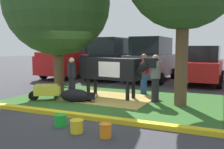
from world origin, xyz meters
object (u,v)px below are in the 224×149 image
(calf_lying, at_px, (76,96))
(pickup_truck_black, at_px, (74,60))
(cow_holstein, at_px, (113,69))
(bucket_orange, at_px, (105,130))
(sedan_red, at_px, (203,65))
(suv_black, at_px, (113,58))
(suv_dark_grey, at_px, (152,59))
(person_visitor_near, at_px, (72,76))
(person_visitor_far, at_px, (155,77))
(person_handler, at_px, (144,73))
(shade_tree_left, at_px, (57,3))
(bucket_green, at_px, (61,120))
(bucket_yellow, at_px, (77,126))
(wheelbarrow, at_px, (47,90))

(calf_lying, height_order, pickup_truck_black, pickup_truck_black)
(cow_holstein, height_order, bucket_orange, cow_holstein)
(calf_lying, xyz_separation_m, sedan_red, (3.74, 6.73, 0.75))
(suv_black, bearing_deg, suv_dark_grey, -0.36)
(person_visitor_near, xyz_separation_m, suv_dark_grey, (1.50, 6.19, 0.44))
(suv_black, bearing_deg, pickup_truck_black, -177.22)
(person_visitor_far, xyz_separation_m, suv_black, (-4.14, 5.74, 0.36))
(cow_holstein, relative_size, pickup_truck_black, 0.57)
(person_handler, bearing_deg, suv_dark_grey, 100.57)
(suv_black, bearing_deg, shade_tree_left, -87.91)
(cow_holstein, height_order, calf_lying, cow_holstein)
(person_visitor_near, xyz_separation_m, bucket_green, (1.67, -3.12, -0.68))
(shade_tree_left, relative_size, person_visitor_far, 3.43)
(person_handler, xyz_separation_m, pickup_truck_black, (-6.06, 4.22, 0.21))
(shade_tree_left, height_order, suv_dark_grey, shade_tree_left)
(person_visitor_near, relative_size, suv_black, 0.33)
(cow_holstein, xyz_separation_m, person_visitor_far, (1.66, -0.07, -0.21))
(person_visitor_near, bearing_deg, sedan_red, 54.37)
(calf_lying, height_order, sedan_red, sedan_red)
(person_handler, relative_size, sedan_red, 0.38)
(person_visitor_near, height_order, bucket_green, person_visitor_near)
(calf_lying, xyz_separation_m, bucket_yellow, (1.68, -2.69, -0.08))
(bucket_orange, relative_size, suv_black, 0.07)
(person_handler, distance_m, suv_black, 5.48)
(shade_tree_left, xyz_separation_m, bucket_yellow, (3.06, -3.63, -3.53))
(person_visitor_far, bearing_deg, suv_dark_grey, 105.98)
(calf_lying, bearing_deg, pickup_truck_black, 122.77)
(shade_tree_left, xyz_separation_m, person_handler, (3.10, 1.59, -2.79))
(pickup_truck_black, height_order, sedan_red, pickup_truck_black)
(shade_tree_left, distance_m, pickup_truck_black, 7.01)
(shade_tree_left, distance_m, person_visitor_far, 4.82)
(bucket_yellow, bearing_deg, pickup_truck_black, 122.55)
(wheelbarrow, relative_size, suv_dark_grey, 0.33)
(shade_tree_left, xyz_separation_m, person_visitor_far, (3.93, 0.20, -2.78))
(bucket_orange, bearing_deg, sedan_red, 82.05)
(wheelbarrow, bearing_deg, calf_lying, 6.10)
(sedan_red, bearing_deg, person_visitor_near, -125.63)
(person_visitor_far, relative_size, wheelbarrow, 1.11)
(bucket_green, relative_size, suv_black, 0.07)
(bucket_yellow, bearing_deg, person_visitor_far, 77.33)
(pickup_truck_black, distance_m, sedan_red, 8.08)
(calf_lying, height_order, person_visitor_near, person_visitor_near)
(suv_dark_grey, bearing_deg, person_handler, -79.43)
(bucket_orange, bearing_deg, calf_lying, 131.70)
(person_handler, distance_m, person_visitor_far, 1.62)
(person_visitor_near, xyz_separation_m, suv_black, (-1.00, 6.21, 0.44))
(cow_holstein, distance_m, wheelbarrow, 2.56)
(calf_lying, bearing_deg, suv_black, 103.10)
(person_handler, xyz_separation_m, person_visitor_far, (0.83, -1.39, 0.01))
(calf_lying, distance_m, suv_black, 7.14)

